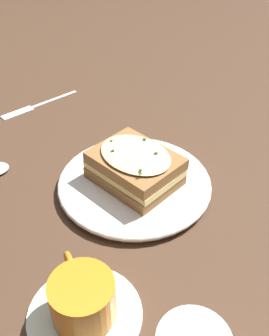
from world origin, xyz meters
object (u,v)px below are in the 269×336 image
object	(u,v)px
sandwich	(135,167)
teacup_with_saucer	(83,303)
dinner_plate	(134,183)
fork	(32,107)

from	to	relation	value
sandwich	teacup_with_saucer	distance (m)	0.25
dinner_plate	fork	distance (m)	0.36
teacup_with_saucer	dinner_plate	bearing A→B (deg)	-38.30
dinner_plate	sandwich	world-z (taller)	sandwich
dinner_plate	teacup_with_saucer	bearing A→B (deg)	161.75
sandwich	fork	bearing A→B (deg)	37.04
sandwich	dinner_plate	bearing A→B (deg)	93.89
dinner_plate	fork	xyz separation A→B (m)	(0.29, 0.22, -0.01)
sandwich	fork	size ratio (longest dim) A/B	1.07
sandwich	teacup_with_saucer	size ratio (longest dim) A/B	1.20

